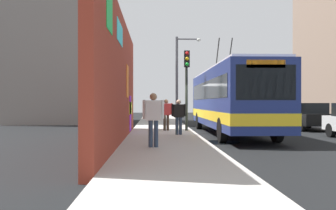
% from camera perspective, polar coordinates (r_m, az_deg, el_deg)
% --- Properties ---
extents(ground_plane, '(80.00, 80.00, 0.00)m').
position_cam_1_polar(ground_plane, '(18.11, 4.21, -4.68)').
color(ground_plane, black).
extents(sidewalk_slab, '(48.00, 3.20, 0.15)m').
position_cam_1_polar(sidewalk_slab, '(17.99, -0.88, -4.47)').
color(sidewalk_slab, '#ADA8A0').
rests_on(sidewalk_slab, ground_plane).
extents(graffiti_wall, '(13.08, 0.32, 4.88)m').
position_cam_1_polar(graffiti_wall, '(13.57, -7.85, 3.94)').
color(graffiti_wall, maroon).
rests_on(graffiti_wall, ground_plane).
extents(building_far_left, '(8.50, 7.39, 12.14)m').
position_cam_1_polar(building_far_left, '(30.58, -15.97, 8.76)').
color(building_far_left, gray).
rests_on(building_far_left, ground_plane).
extents(city_bus, '(11.55, 2.50, 5.08)m').
position_cam_1_polar(city_bus, '(18.17, 9.92, 1.11)').
color(city_bus, navy).
rests_on(city_bus, ground_plane).
extents(parked_car_black, '(4.40, 1.87, 1.58)m').
position_cam_1_polar(parked_car_black, '(22.70, 21.19, -1.58)').
color(parked_car_black, black).
rests_on(parked_car_black, ground_plane).
extents(pedestrian_near_wall, '(0.23, 0.70, 1.75)m').
position_cam_1_polar(pedestrian_near_wall, '(11.52, -2.37, -1.63)').
color(pedestrian_near_wall, '#2D3F59').
rests_on(pedestrian_near_wall, sidewalk_slab).
extents(pedestrian_midblock, '(0.22, 0.73, 1.62)m').
position_cam_1_polar(pedestrian_midblock, '(18.47, -0.32, -1.18)').
color(pedestrian_midblock, '#3F3326').
rests_on(pedestrian_midblock, sidewalk_slab).
extents(pedestrian_at_curb, '(0.22, 0.65, 1.58)m').
position_cam_1_polar(pedestrian_at_curb, '(16.05, 1.73, -1.50)').
color(pedestrian_at_curb, '#2D3F59').
rests_on(pedestrian_at_curb, sidewalk_slab).
extents(traffic_light, '(0.49, 0.28, 4.14)m').
position_cam_1_polar(traffic_light, '(18.35, 3.01, 4.56)').
color(traffic_light, '#2D382D').
rests_on(traffic_light, sidewalk_slab).
extents(street_lamp, '(0.44, 1.75, 6.03)m').
position_cam_1_polar(street_lamp, '(24.76, 1.91, 5.10)').
color(street_lamp, '#4C4C51').
rests_on(street_lamp, sidewalk_slab).
extents(curbside_puddle, '(1.65, 1.65, 0.00)m').
position_cam_1_polar(curbside_puddle, '(14.48, 8.27, -5.94)').
color(curbside_puddle, black).
rests_on(curbside_puddle, ground_plane).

